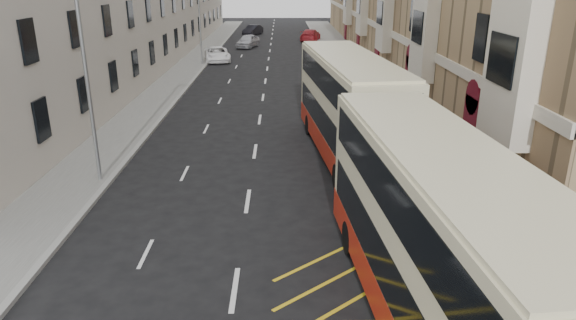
{
  "coord_description": "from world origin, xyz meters",
  "views": [
    {
      "loc": [
        1.35,
        -8.36,
        8.36
      ],
      "look_at": [
        1.58,
        9.44,
        1.9
      ],
      "focal_mm": 32.0,
      "sensor_mm": 36.0,
      "label": 1
    }
  ],
  "objects_px": {
    "double_decker_front": "(437,243)",
    "double_decker_rear": "(349,108)",
    "pedestrian_mid": "(565,305)",
    "pedestrian_far": "(499,268)",
    "white_van": "(217,54)",
    "car_silver": "(248,41)",
    "street_lamp_far": "(200,16)",
    "car_red": "(310,35)",
    "car_dark": "(253,30)",
    "street_lamp_near": "(88,74)"
  },
  "relations": [
    {
      "from": "white_van",
      "to": "pedestrian_far",
      "type": "bearing_deg",
      "value": -84.27
    },
    {
      "from": "double_decker_rear",
      "to": "car_silver",
      "type": "xyz_separation_m",
      "value": [
        -7.22,
        39.68,
        -1.69
      ]
    },
    {
      "from": "double_decker_rear",
      "to": "car_dark",
      "type": "bearing_deg",
      "value": 91.94
    },
    {
      "from": "double_decker_rear",
      "to": "pedestrian_mid",
      "type": "xyz_separation_m",
      "value": [
        3.54,
        -13.3,
        -1.46
      ]
    },
    {
      "from": "car_silver",
      "to": "car_dark",
      "type": "xyz_separation_m",
      "value": [
        -0.09,
        13.61,
        -0.07
      ]
    },
    {
      "from": "street_lamp_far",
      "to": "pedestrian_mid",
      "type": "xyz_separation_m",
      "value": [
        14.39,
        -40.22,
        -3.62
      ]
    },
    {
      "from": "pedestrian_far",
      "to": "car_silver",
      "type": "bearing_deg",
      "value": -53.85
    },
    {
      "from": "street_lamp_far",
      "to": "pedestrian_mid",
      "type": "height_order",
      "value": "street_lamp_far"
    },
    {
      "from": "pedestrian_far",
      "to": "car_silver",
      "type": "relative_size",
      "value": 0.35
    },
    {
      "from": "double_decker_rear",
      "to": "street_lamp_near",
      "type": "bearing_deg",
      "value": -170.04
    },
    {
      "from": "street_lamp_far",
      "to": "double_decker_front",
      "type": "height_order",
      "value": "street_lamp_far"
    },
    {
      "from": "car_silver",
      "to": "pedestrian_mid",
      "type": "bearing_deg",
      "value": -63.03
    },
    {
      "from": "car_silver",
      "to": "car_dark",
      "type": "relative_size",
      "value": 1.07
    },
    {
      "from": "double_decker_rear",
      "to": "car_silver",
      "type": "distance_m",
      "value": 40.37
    },
    {
      "from": "double_decker_front",
      "to": "pedestrian_mid",
      "type": "bearing_deg",
      "value": -13.2
    },
    {
      "from": "double_decker_front",
      "to": "double_decker_rear",
      "type": "relative_size",
      "value": 0.98
    },
    {
      "from": "street_lamp_far",
      "to": "car_silver",
      "type": "xyz_separation_m",
      "value": [
        3.63,
        12.76,
        -3.85
      ]
    },
    {
      "from": "white_van",
      "to": "car_silver",
      "type": "relative_size",
      "value": 1.13
    },
    {
      "from": "pedestrian_far",
      "to": "car_red",
      "type": "distance_m",
      "value": 57.6
    },
    {
      "from": "pedestrian_far",
      "to": "double_decker_rear",
      "type": "bearing_deg",
      "value": -51.74
    },
    {
      "from": "street_lamp_far",
      "to": "car_red",
      "type": "xyz_separation_m",
      "value": [
        11.55,
        19.08,
        -3.85
      ]
    },
    {
      "from": "double_decker_rear",
      "to": "street_lamp_far",
      "type": "bearing_deg",
      "value": 106.08
    },
    {
      "from": "car_dark",
      "to": "car_silver",
      "type": "bearing_deg",
      "value": -68.11
    },
    {
      "from": "double_decker_rear",
      "to": "pedestrian_far",
      "type": "distance_m",
      "value": 11.97
    },
    {
      "from": "street_lamp_near",
      "to": "double_decker_rear",
      "type": "bearing_deg",
      "value": 15.84
    },
    {
      "from": "street_lamp_near",
      "to": "car_silver",
      "type": "height_order",
      "value": "street_lamp_near"
    },
    {
      "from": "street_lamp_far",
      "to": "double_decker_rear",
      "type": "xyz_separation_m",
      "value": [
        10.86,
        -26.92,
        -2.16
      ]
    },
    {
      "from": "pedestrian_mid",
      "to": "white_van",
      "type": "distance_m",
      "value": 44.58
    },
    {
      "from": "car_red",
      "to": "car_dark",
      "type": "bearing_deg",
      "value": -30.93
    },
    {
      "from": "white_van",
      "to": "street_lamp_far",
      "type": "bearing_deg",
      "value": -127.29
    },
    {
      "from": "double_decker_front",
      "to": "car_silver",
      "type": "bearing_deg",
      "value": 93.95
    },
    {
      "from": "street_lamp_near",
      "to": "street_lamp_far",
      "type": "bearing_deg",
      "value": 90.0
    },
    {
      "from": "double_decker_front",
      "to": "pedestrian_far",
      "type": "height_order",
      "value": "double_decker_front"
    },
    {
      "from": "street_lamp_far",
      "to": "car_dark",
      "type": "distance_m",
      "value": 26.9
    },
    {
      "from": "double_decker_rear",
      "to": "pedestrian_far",
      "type": "relative_size",
      "value": 7.78
    },
    {
      "from": "double_decker_front",
      "to": "white_van",
      "type": "bearing_deg",
      "value": 99.21
    },
    {
      "from": "street_lamp_near",
      "to": "pedestrian_mid",
      "type": "bearing_deg",
      "value": -35.38
    },
    {
      "from": "double_decker_front",
      "to": "pedestrian_far",
      "type": "bearing_deg",
      "value": 25.71
    },
    {
      "from": "car_red",
      "to": "pedestrian_mid",
      "type": "bearing_deg",
      "value": 104.14
    },
    {
      "from": "street_lamp_far",
      "to": "double_decker_rear",
      "type": "bearing_deg",
      "value": -68.04
    },
    {
      "from": "white_van",
      "to": "car_silver",
      "type": "height_order",
      "value": "car_silver"
    },
    {
      "from": "pedestrian_mid",
      "to": "pedestrian_far",
      "type": "height_order",
      "value": "pedestrian_mid"
    },
    {
      "from": "pedestrian_far",
      "to": "car_red",
      "type": "xyz_separation_m",
      "value": [
        -1.98,
        57.56,
        -0.16
      ]
    },
    {
      "from": "double_decker_front",
      "to": "car_dark",
      "type": "relative_size",
      "value": 2.8
    },
    {
      "from": "street_lamp_far",
      "to": "car_dark",
      "type": "height_order",
      "value": "street_lamp_far"
    },
    {
      "from": "pedestrian_mid",
      "to": "car_dark",
      "type": "height_order",
      "value": "pedestrian_mid"
    },
    {
      "from": "double_decker_front",
      "to": "street_lamp_far",
      "type": "bearing_deg",
      "value": 101.52
    },
    {
      "from": "street_lamp_near",
      "to": "car_red",
      "type": "relative_size",
      "value": 1.48
    },
    {
      "from": "street_lamp_near",
      "to": "car_silver",
      "type": "bearing_deg",
      "value": 85.14
    },
    {
      "from": "double_decker_front",
      "to": "white_van",
      "type": "distance_m",
      "value": 43.35
    }
  ]
}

